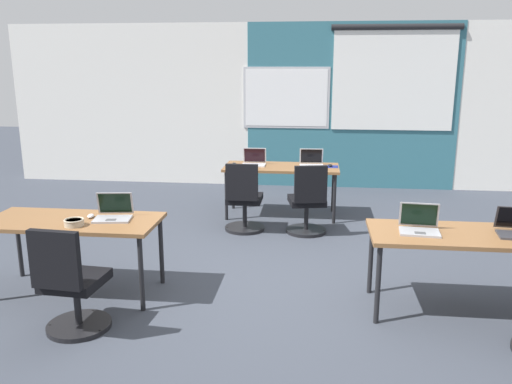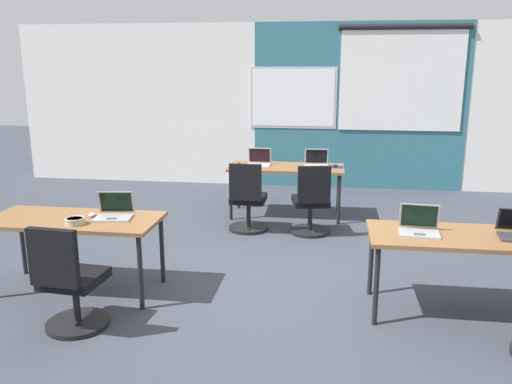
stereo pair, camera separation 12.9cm
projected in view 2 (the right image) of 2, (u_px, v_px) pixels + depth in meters
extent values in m
plane|color=#383D47|center=(267.00, 275.00, 5.36)|extent=(24.00, 24.00, 0.00)
cube|color=silver|center=(297.00, 106.00, 9.07)|extent=(10.00, 0.20, 2.80)
cube|color=#336B7A|center=(359.00, 107.00, 8.82)|extent=(3.56, 0.01, 2.80)
cube|color=#B7B7BC|center=(293.00, 98.00, 8.93)|extent=(1.48, 0.02, 1.04)
cube|color=white|center=(293.00, 98.00, 8.93)|extent=(1.40, 0.02, 0.96)
cube|color=white|center=(401.00, 81.00, 8.60)|extent=(2.00, 0.02, 1.63)
cylinder|color=black|center=(405.00, 27.00, 8.40)|extent=(2.10, 0.10, 0.10)
cube|color=brown|center=(74.00, 220.00, 4.86)|extent=(1.60, 0.70, 0.04)
cylinder|color=black|center=(140.00, 273.00, 4.56)|extent=(0.04, 0.04, 0.68)
cylinder|color=black|center=(23.00, 242.00, 5.34)|extent=(0.04, 0.04, 0.68)
cylinder|color=black|center=(162.00, 249.00, 5.13)|extent=(0.04, 0.04, 0.68)
cube|color=brown|center=(466.00, 237.00, 4.38)|extent=(1.60, 0.70, 0.04)
cylinder|color=black|center=(376.00, 286.00, 4.28)|extent=(0.04, 0.04, 0.68)
cylinder|color=black|center=(371.00, 260.00, 4.86)|extent=(0.04, 0.04, 0.68)
cube|color=brown|center=(286.00, 168.00, 7.31)|extent=(1.60, 0.70, 0.04)
cylinder|color=black|center=(231.00, 196.00, 7.21)|extent=(0.04, 0.04, 0.68)
cylinder|color=black|center=(339.00, 200.00, 7.01)|extent=(0.04, 0.04, 0.68)
cylinder|color=black|center=(238.00, 186.00, 7.79)|extent=(0.04, 0.04, 0.68)
cylinder|color=black|center=(338.00, 189.00, 7.58)|extent=(0.04, 0.04, 0.68)
cube|color=#9E9EA3|center=(113.00, 218.00, 4.83)|extent=(0.36, 0.28, 0.02)
cube|color=#4C4C4F|center=(112.00, 219.00, 4.77)|extent=(0.10, 0.07, 0.00)
cube|color=#9E9EA3|center=(116.00, 202.00, 4.94)|extent=(0.34, 0.11, 0.22)
cube|color=black|center=(116.00, 202.00, 4.93)|extent=(0.30, 0.09, 0.19)
ellipsoid|color=silver|center=(92.00, 215.00, 4.91)|extent=(0.07, 0.11, 0.03)
cylinder|color=black|center=(78.00, 323.00, 4.34)|extent=(0.52, 0.52, 0.04)
cylinder|color=black|center=(76.00, 302.00, 4.29)|extent=(0.06, 0.06, 0.34)
cube|color=black|center=(74.00, 278.00, 4.24)|extent=(0.47, 0.47, 0.08)
cube|color=black|center=(53.00, 258.00, 3.94)|extent=(0.40, 0.09, 0.46)
sphere|color=black|center=(93.00, 310.00, 4.56)|extent=(0.04, 0.04, 0.04)
sphere|color=black|center=(98.00, 330.00, 4.22)|extent=(0.04, 0.04, 0.04)
sphere|color=black|center=(49.00, 324.00, 4.32)|extent=(0.04, 0.04, 0.04)
cube|color=#9E9EA3|center=(419.00, 234.00, 4.39)|extent=(0.35, 0.26, 0.02)
cube|color=#4C4C4F|center=(420.00, 234.00, 4.34)|extent=(0.09, 0.07, 0.00)
cube|color=#9E9EA3|center=(419.00, 216.00, 4.49)|extent=(0.33, 0.08, 0.22)
cube|color=black|center=(419.00, 216.00, 4.48)|extent=(0.30, 0.06, 0.19)
cube|color=silver|center=(316.00, 166.00, 7.27)|extent=(0.34, 0.25, 0.02)
cube|color=#4C4C4F|center=(317.00, 166.00, 7.22)|extent=(0.09, 0.07, 0.00)
cube|color=silver|center=(316.00, 156.00, 7.38)|extent=(0.33, 0.07, 0.22)
cube|color=black|center=(316.00, 156.00, 7.37)|extent=(0.30, 0.06, 0.19)
cube|color=navy|center=(335.00, 167.00, 7.25)|extent=(0.22, 0.19, 0.00)
ellipsoid|color=black|center=(335.00, 166.00, 7.25)|extent=(0.07, 0.11, 0.03)
cylinder|color=black|center=(310.00, 231.00, 6.73)|extent=(0.52, 0.52, 0.04)
cylinder|color=black|center=(310.00, 217.00, 6.68)|extent=(0.06, 0.06, 0.34)
cube|color=black|center=(310.00, 201.00, 6.63)|extent=(0.52, 0.52, 0.08)
cube|color=black|center=(314.00, 185.00, 6.33)|extent=(0.40, 0.13, 0.46)
sphere|color=black|center=(307.00, 225.00, 6.96)|extent=(0.04, 0.04, 0.04)
sphere|color=black|center=(328.00, 232.00, 6.67)|extent=(0.04, 0.04, 0.04)
sphere|color=black|center=(293.00, 233.00, 6.65)|extent=(0.04, 0.04, 0.04)
cube|color=silver|center=(258.00, 165.00, 7.36)|extent=(0.33, 0.23, 0.02)
cube|color=#4C4C4F|center=(258.00, 165.00, 7.30)|extent=(0.09, 0.06, 0.00)
cube|color=silver|center=(260.00, 155.00, 7.46)|extent=(0.33, 0.05, 0.22)
cube|color=black|center=(260.00, 155.00, 7.45)|extent=(0.30, 0.04, 0.19)
ellipsoid|color=black|center=(239.00, 164.00, 7.40)|extent=(0.08, 0.11, 0.03)
cylinder|color=black|center=(249.00, 228.00, 6.85)|extent=(0.52, 0.52, 0.04)
cylinder|color=black|center=(249.00, 214.00, 6.81)|extent=(0.06, 0.06, 0.34)
cube|color=black|center=(249.00, 198.00, 6.76)|extent=(0.44, 0.44, 0.08)
cube|color=black|center=(245.00, 182.00, 6.45)|extent=(0.40, 0.06, 0.46)
sphere|color=black|center=(251.00, 222.00, 7.08)|extent=(0.04, 0.04, 0.04)
sphere|color=black|center=(265.00, 230.00, 6.75)|extent=(0.04, 0.04, 0.04)
sphere|color=black|center=(231.00, 229.00, 6.82)|extent=(0.04, 0.04, 0.04)
cylinder|color=tan|center=(75.00, 221.00, 4.66)|extent=(0.17, 0.17, 0.05)
torus|color=tan|center=(75.00, 218.00, 4.65)|extent=(0.18, 0.18, 0.02)
cylinder|color=gold|center=(75.00, 219.00, 4.65)|extent=(0.14, 0.14, 0.01)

